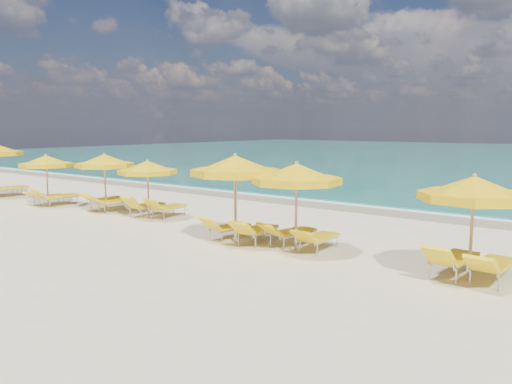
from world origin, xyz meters
The scene contains 24 objects.
ground_plane centered at (0.00, 0.00, 0.00)m, with size 120.00×120.00×0.00m, color beige.
wet_sand_band centered at (0.00, 7.40, 0.00)m, with size 120.00×2.60×0.01m, color tan.
foam_line centered at (0.00, 8.20, 0.00)m, with size 120.00×1.20×0.03m, color white.
whitecap_near centered at (-6.00, 17.00, 0.00)m, with size 14.00×0.36×0.05m, color white.
umbrella_1 centered at (-9.89, -0.09, 1.86)m, with size 2.60×2.60×2.18m.
umbrella_2 centered at (-6.80, 0.58, 1.96)m, with size 2.63×2.63×2.30m.
umbrella_3 centered at (-4.20, 0.54, 1.84)m, with size 2.29×2.29×2.15m.
umbrella_4 centered at (0.77, -0.48, 2.20)m, with size 2.55×2.55×2.58m.
umbrella_5 centered at (2.74, -0.33, 2.07)m, with size 2.97×2.97×2.43m.
umbrella_6 centered at (7.12, -0.19, 2.01)m, with size 2.85×2.85×2.35m.
lounger_0_left centered at (-14.72, 0.38, 0.20)m, with size 0.55×1.60×0.71m.
lounger_0_right centered at (-13.84, 0.20, 0.25)m, with size 0.88×2.01×0.96m.
lounger_1_left centered at (-10.28, 0.13, 0.20)m, with size 0.61×1.69×0.63m.
lounger_1_right centered at (-9.49, 0.18, 0.23)m, with size 0.75×1.96×0.81m.
lounger_2_left centered at (-7.21, 0.93, 0.23)m, with size 0.65×1.92×0.76m.
lounger_2_right centered at (-6.44, 0.74, 0.22)m, with size 0.92×1.96×0.74m.
lounger_3_left centered at (-4.67, 0.82, 0.23)m, with size 0.80×1.85×0.87m.
lounger_3_right centered at (-3.77, 1.09, 0.22)m, with size 0.80×1.83×0.82m.
lounger_4_left centered at (0.30, -0.23, 0.21)m, with size 0.73×1.72×0.79m.
lounger_4_right centered at (1.32, -0.18, 0.23)m, with size 0.86×1.94×0.83m.
lounger_5_left centered at (2.24, 0.21, 0.22)m, with size 0.96×1.93×0.79m.
lounger_5_right centered at (3.16, 0.14, 0.21)m, with size 0.64×1.77×0.75m.
lounger_6_left centered at (6.74, -0.02, 0.24)m, with size 0.81×1.96×0.89m.
lounger_6_right centered at (7.54, 0.03, 0.23)m, with size 0.72×1.92×0.81m.
Camera 1 is at (9.82, -11.34, 3.34)m, focal length 35.00 mm.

